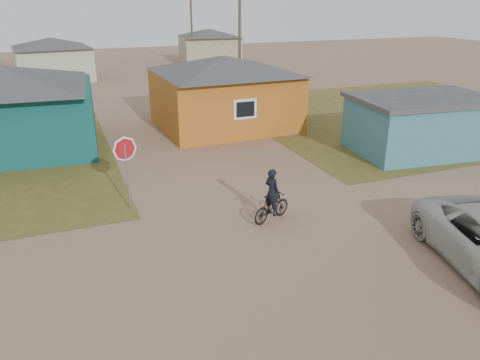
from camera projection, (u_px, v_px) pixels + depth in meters
name	position (u px, v px, depth m)	size (l,w,h in m)	color
ground	(307.00, 255.00, 13.26)	(120.00, 120.00, 0.00)	#8F6B52
grass_ne	(403.00, 113.00, 29.26)	(20.00, 18.00, 0.00)	brown
house_teal	(1.00, 108.00, 21.34)	(8.93, 7.08, 4.00)	#0B3D3C
house_yellow	(225.00, 91.00, 25.50)	(7.72, 6.76, 3.90)	#B0601B
shed_turquoise	(421.00, 124.00, 21.62)	(6.71, 4.93, 2.60)	teal
house_pale_west	(53.00, 58.00, 40.03)	(7.04, 6.15, 3.60)	#A5B399
house_beige_east	(210.00, 45.00, 50.63)	(6.95, 6.05, 3.60)	gray
utility_pole_near	(240.00, 37.00, 33.01)	(1.40, 0.20, 8.00)	#4A3E2C
utility_pole_far	(192.00, 25.00, 47.22)	(1.40, 0.20, 8.00)	#4A3E2C
stop_sign	(126.00, 157.00, 15.37)	(0.85, 0.10, 2.60)	gray
cyclist	(272.00, 202.00, 15.06)	(1.63, 1.01, 1.78)	black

